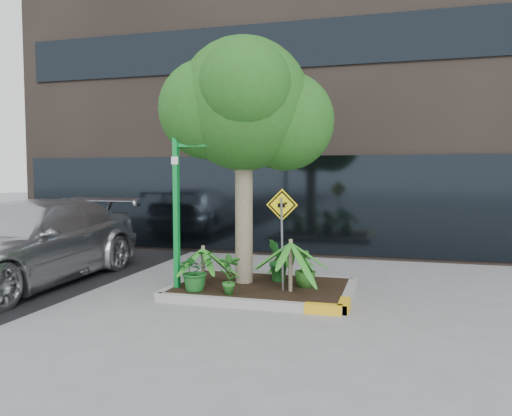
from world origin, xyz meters
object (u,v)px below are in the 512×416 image
(cattle_sign, at_px, (282,222))
(street_sign_post, at_px, (181,187))
(tree, at_px, (244,105))
(parked_car, at_px, (27,243))

(cattle_sign, bearing_deg, street_sign_post, -175.98)
(tree, relative_size, parked_car, 0.83)
(parked_car, relative_size, cattle_sign, 3.20)
(tree, xyz_separation_m, cattle_sign, (0.87, -0.60, -2.15))
(tree, relative_size, street_sign_post, 1.50)
(parked_car, distance_m, street_sign_post, 3.54)
(parked_car, bearing_deg, street_sign_post, 0.18)
(parked_car, bearing_deg, cattle_sign, 1.35)
(tree, distance_m, parked_car, 5.15)
(parked_car, xyz_separation_m, cattle_sign, (5.21, 0.14, 0.54))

